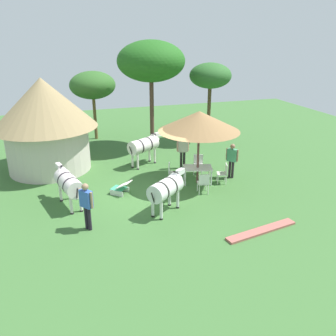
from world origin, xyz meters
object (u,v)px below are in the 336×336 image
at_px(patio_chair_near_lawn, 224,172).
at_px(zebra_by_umbrella, 166,188).
at_px(acacia_tree_far_lawn, 151,61).
at_px(thatched_hut, 45,120).
at_px(zebra_toward_hut, 68,183).
at_px(standing_watcher, 86,202).
at_px(acacia_tree_right_background, 210,76).
at_px(shade_umbrella, 199,121).
at_px(patio_chair_east_end, 198,163).
at_px(striped_lounge_chair, 121,188).
at_px(patio_chair_west_end, 203,182).
at_px(guest_beside_umbrella, 232,158).
at_px(zebra_nearest_camera, 144,145).
at_px(acacia_tree_behind_hut, 93,85).
at_px(patio_chair_near_hut, 171,171).
at_px(patio_dining_table, 198,169).
at_px(guest_behind_table, 183,148).

bearing_deg(patio_chair_near_lawn, zebra_by_umbrella, 138.25).
xyz_separation_m(zebra_by_umbrella, acacia_tree_far_lawn, (1.62, 7.93, 3.89)).
height_order(thatched_hut, zebra_toward_hut, thatched_hut).
height_order(thatched_hut, standing_watcher, thatched_hut).
relative_size(acacia_tree_right_background, acacia_tree_far_lawn, 0.79).
xyz_separation_m(thatched_hut, shade_umbrella, (6.26, -3.77, 0.36)).
distance_m(patio_chair_east_end, striped_lounge_chair, 4.14).
xyz_separation_m(acacia_tree_right_background, acacia_tree_far_lawn, (-3.63, -0.18, 0.93)).
height_order(patio_chair_west_end, guest_beside_umbrella, guest_beside_umbrella).
relative_size(thatched_hut, striped_lounge_chair, 5.05).
bearing_deg(standing_watcher, zebra_toward_hut, 157.19).
bearing_deg(acacia_tree_right_background, thatched_hut, -167.16).
xyz_separation_m(zebra_nearest_camera, acacia_tree_behind_hut, (-1.76, 5.56, 2.29)).
xyz_separation_m(guest_beside_umbrella, acacia_tree_behind_hut, (-5.18, 8.40, 2.35)).
height_order(patio_chair_near_hut, acacia_tree_far_lawn, acacia_tree_far_lawn).
xyz_separation_m(patio_dining_table, patio_chair_west_end, (-0.20, -1.15, -0.13)).
bearing_deg(shade_umbrella, acacia_tree_right_background, 62.32).
distance_m(patio_chair_west_end, guest_behind_table, 3.11).
bearing_deg(patio_dining_table, acacia_tree_right_background, 62.32).
distance_m(guest_behind_table, acacia_tree_far_lawn, 5.42).
distance_m(patio_chair_west_end, zebra_toward_hut, 5.42).
distance_m(patio_chair_near_hut, zebra_nearest_camera, 2.63).
bearing_deg(acacia_tree_behind_hut, patio_chair_east_end, -61.96).
height_order(zebra_by_umbrella, acacia_tree_right_background, acacia_tree_right_background).
relative_size(patio_dining_table, acacia_tree_behind_hut, 0.34).
bearing_deg(zebra_by_umbrella, zebra_toward_hut, -153.10).
bearing_deg(zebra_toward_hut, zebra_by_umbrella, -40.66).
bearing_deg(shade_umbrella, thatched_hut, 148.94).
relative_size(guest_beside_umbrella, striped_lounge_chair, 1.71).
bearing_deg(standing_watcher, patio_chair_east_end, 86.90).
bearing_deg(patio_dining_table, zebra_nearest_camera, 120.44).
bearing_deg(acacia_tree_far_lawn, patio_chair_west_end, -87.27).
relative_size(patio_chair_west_end, zebra_by_umbrella, 0.50).
bearing_deg(thatched_hut, patio_dining_table, -31.06).
distance_m(guest_beside_umbrella, guest_behind_table, 2.52).
distance_m(thatched_hut, acacia_tree_right_background, 9.71).
relative_size(guest_behind_table, zebra_toward_hut, 0.75).
relative_size(guest_beside_umbrella, zebra_by_umbrella, 0.92).
bearing_deg(patio_chair_near_hut, shade_umbrella, 90.00).
bearing_deg(shade_umbrella, zebra_by_umbrella, -134.30).
distance_m(shade_umbrella, standing_watcher, 5.99).
xyz_separation_m(guest_behind_table, standing_watcher, (-5.06, -4.51, -0.00)).
bearing_deg(standing_watcher, thatched_hut, 153.91).
distance_m(shade_umbrella, zebra_nearest_camera, 3.82).
xyz_separation_m(patio_chair_east_end, acacia_tree_far_lawn, (-1.00, 4.65, 4.33)).
distance_m(patio_chair_west_end, patio_chair_near_hut, 1.79).
height_order(patio_dining_table, patio_chair_near_lawn, patio_chair_near_lawn).
bearing_deg(patio_chair_near_lawn, striped_lounge_chair, 105.53).
bearing_deg(guest_behind_table, guest_beside_umbrella, 139.98).
bearing_deg(zebra_by_umbrella, thatched_hut, 176.70).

